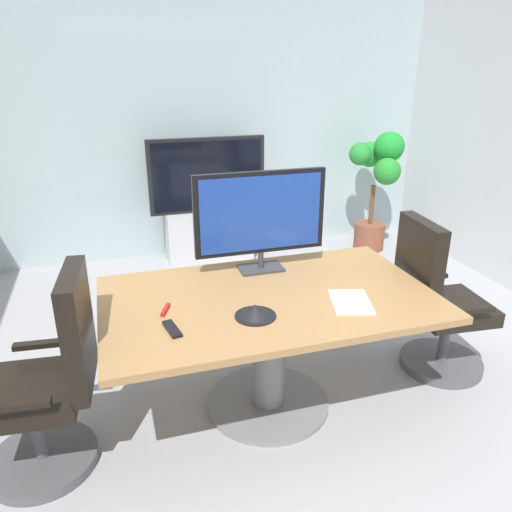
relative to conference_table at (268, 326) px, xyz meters
name	(u,v)px	position (x,y,z in m)	size (l,w,h in m)	color
ground_plane	(279,418)	(0.02, -0.15, -0.56)	(7.02, 7.02, 0.00)	#99999E
wall_back_glass_partition	(185,129)	(0.02, 2.87, 0.79)	(5.49, 0.10, 2.70)	#9EB2B7
conference_table	(268,326)	(0.00, 0.00, 0.00)	(1.89, 1.13, 0.76)	olive
office_chair_left	(51,391)	(-1.20, -0.13, -0.10)	(0.61, 0.59, 1.09)	#4C4C51
office_chair_right	(436,310)	(1.20, 0.05, -0.10)	(0.61, 0.59, 1.09)	#4C4C51
tv_monitor	(261,215)	(0.07, 0.39, 0.56)	(0.84, 0.18, 0.64)	#333338
wall_display_unit	(209,220)	(0.17, 2.51, -0.12)	(1.20, 0.36, 1.31)	#B7BABC
potted_plant	(377,179)	(2.02, 2.30, 0.26)	(0.60, 0.67, 1.32)	brown
conference_phone	(255,311)	(-0.15, -0.22, 0.23)	(0.22, 0.22, 0.07)	black
remote_control	(172,329)	(-0.59, -0.23, 0.21)	(0.05, 0.17, 0.02)	black
whiteboard_marker	(165,310)	(-0.59, -0.02, 0.21)	(0.13, 0.02, 0.02)	red
paper_notepad	(351,302)	(0.41, -0.22, 0.20)	(0.21, 0.30, 0.01)	white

